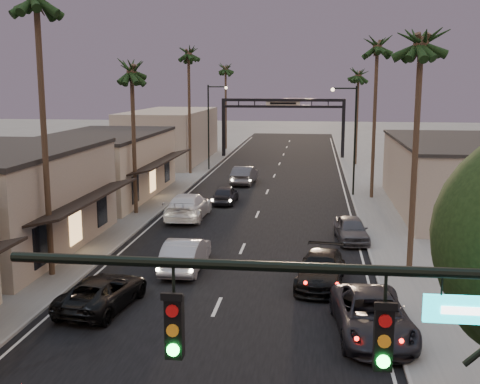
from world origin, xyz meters
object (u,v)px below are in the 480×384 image
(palm_far, at_px, (226,66))
(oncoming_silver, at_px, (186,254))
(palm_ra, at_px, (422,34))
(palm_rb, at_px, (378,41))
(arch, at_px, (283,113))
(palm_rc, at_px, (359,71))
(streetlight_left, at_px, (211,120))
(streetlight_right, at_px, (352,132))
(traffic_signal, at_px, (429,370))
(curbside_near, at_px, (372,315))
(oncoming_pickup, at_px, (103,292))
(palm_ld, at_px, (188,50))
(palm_lc, at_px, (131,65))
(curbside_black, at_px, (321,270))

(palm_far, xyz_separation_m, oncoming_silver, (5.92, -54.13, -10.63))
(palm_ra, bearing_deg, palm_rb, 90.00)
(arch, relative_size, palm_rc, 1.25)
(arch, xyz_separation_m, streetlight_left, (-6.92, -12.00, -0.20))
(streetlight_right, bearing_deg, traffic_signal, -91.72)
(streetlight_right, bearing_deg, palm_ra, -85.43)
(streetlight_left, relative_size, palm_rc, 0.74)
(curbside_near, bearing_deg, oncoming_pickup, 167.45)
(streetlight_left, height_order, oncoming_silver, streetlight_left)
(palm_ld, xyz_separation_m, oncoming_silver, (6.22, -31.13, -11.60))
(palm_rc, bearing_deg, palm_ld, -152.38)
(oncoming_pickup, bearing_deg, streetlight_right, -105.65)
(streetlight_left, distance_m, palm_ra, 37.87)
(streetlight_left, height_order, palm_lc, palm_lc)
(palm_far, relative_size, curbside_near, 2.30)
(palm_rb, height_order, oncoming_silver, palm_rb)
(palm_ra, height_order, palm_far, same)
(curbside_near, bearing_deg, palm_lc, 122.86)
(palm_ld, relative_size, oncoming_pickup, 2.83)
(palm_ld, bearing_deg, arch, 60.17)
(palm_rc, bearing_deg, curbside_black, -95.84)
(palm_ld, bearing_deg, streetlight_left, 60.75)
(curbside_black, bearing_deg, oncoming_silver, 173.23)
(traffic_signal, relative_size, palm_rc, 0.70)
(streetlight_right, height_order, curbside_near, streetlight_right)
(arch, distance_m, palm_far, 12.96)
(palm_rc, distance_m, curbside_near, 48.19)
(streetlight_right, height_order, streetlight_left, same)
(oncoming_pickup, bearing_deg, palm_rc, -98.33)
(arch, xyz_separation_m, palm_ra, (8.60, -46.00, 5.91))
(streetlight_right, height_order, oncoming_pickup, streetlight_right)
(traffic_signal, xyz_separation_m, palm_ld, (-14.29, 51.00, 7.33))
(streetlight_right, bearing_deg, curbside_black, -96.49)
(arch, distance_m, oncoming_pickup, 52.10)
(oncoming_silver, bearing_deg, palm_rb, -118.31)
(palm_far, bearing_deg, streetlight_left, -86.05)
(palm_ra, height_order, palm_rb, palm_rb)
(palm_lc, bearing_deg, palm_ld, 90.00)
(traffic_signal, distance_m, palm_ld, 53.47)
(arch, relative_size, streetlight_right, 1.69)
(arch, bearing_deg, palm_far, 136.05)
(palm_ld, bearing_deg, oncoming_pickup, -83.94)
(traffic_signal, xyz_separation_m, palm_far, (-13.99, 74.00, 6.36))
(palm_lc, bearing_deg, curbside_near, -52.32)
(streetlight_right, bearing_deg, oncoming_pickup, -113.56)
(palm_ld, relative_size, curbside_near, 2.48)
(palm_rb, distance_m, oncoming_pickup, 31.20)
(streetlight_left, bearing_deg, palm_rb, -42.05)
(arch, relative_size, palm_rb, 1.07)
(palm_rb, xyz_separation_m, oncoming_silver, (-10.98, -20.13, -11.60))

